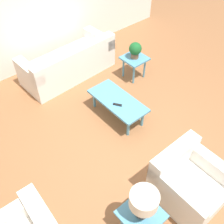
# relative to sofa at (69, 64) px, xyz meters

# --- Properties ---
(ground_plane) EXTENTS (14.00, 14.00, 0.00)m
(ground_plane) POSITION_rel_sofa_xyz_m (-2.19, 0.19, -0.30)
(ground_plane) COLOR #8E5B38
(wall_right) EXTENTS (0.12, 7.20, 2.70)m
(wall_right) POSITION_rel_sofa_xyz_m (0.87, 0.19, 1.05)
(wall_right) COLOR white
(wall_right) RESTS_ON ground_plane
(sofa) EXTENTS (0.95, 2.05, 0.77)m
(sofa) POSITION_rel_sofa_xyz_m (0.00, 0.00, 0.00)
(sofa) COLOR white
(sofa) RESTS_ON ground_plane
(armchair) EXTENTS (0.91, 0.85, 0.77)m
(armchair) POSITION_rel_sofa_xyz_m (-3.46, 0.35, 0.01)
(armchair) COLOR silver
(armchair) RESTS_ON ground_plane
(coffee_table) EXTENTS (1.14, 0.53, 0.40)m
(coffee_table) POSITION_rel_sofa_xyz_m (-1.62, 0.04, 0.06)
(coffee_table) COLOR teal
(coffee_table) RESTS_ON ground_plane
(side_table_plant) EXTENTS (0.48, 0.48, 0.49)m
(side_table_plant) POSITION_rel_sofa_xyz_m (-0.95, -1.03, 0.11)
(side_table_plant) COLOR teal
(side_table_plant) RESTS_ON ground_plane
(side_table_lamp) EXTENTS (0.48, 0.48, 0.49)m
(side_table_lamp) POSITION_rel_sofa_xyz_m (-3.40, 1.23, 0.11)
(side_table_lamp) COLOR teal
(side_table_lamp) RESTS_ON ground_plane
(potted_plant) EXTENTS (0.26, 0.26, 0.35)m
(potted_plant) POSITION_rel_sofa_xyz_m (-0.95, -1.03, 0.39)
(potted_plant) COLOR brown
(potted_plant) RESTS_ON side_table_plant
(table_lamp) EXTENTS (0.34, 0.34, 0.46)m
(table_lamp) POSITION_rel_sofa_xyz_m (-3.40, 1.23, 0.51)
(table_lamp) COLOR #333333
(table_lamp) RESTS_ON side_table_lamp
(remote_control) EXTENTS (0.16, 0.12, 0.02)m
(remote_control) POSITION_rel_sofa_xyz_m (-1.73, 0.13, 0.11)
(remote_control) COLOR black
(remote_control) RESTS_ON coffee_table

